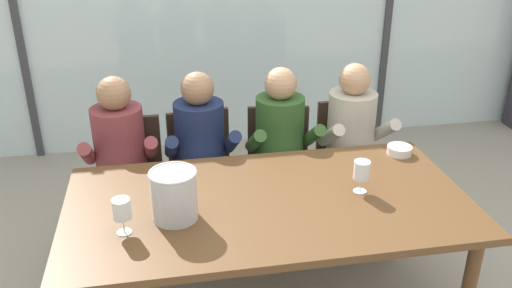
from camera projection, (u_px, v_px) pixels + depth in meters
name	position (u px, v px, depth m)	size (l,w,h in m)	color
ground	(240.00, 222.00, 3.95)	(14.00, 14.00, 0.00)	#9E9384
window_glass_panel	(213.00, 5.00, 4.71)	(7.23, 0.03, 2.60)	silver
window_mullion_left	(15.00, 12.00, 4.42)	(0.06, 0.06, 2.60)	#38383D
dining_table	(268.00, 212.00, 2.76)	(2.03, 1.06, 0.77)	brown
chair_near_curtain	(131.00, 175.00, 3.55)	(0.44, 0.44, 0.87)	#332319
chair_left_of_center	(203.00, 167.00, 3.65)	(0.48, 0.48, 0.87)	#332319
chair_center	(279.00, 162.00, 3.71)	(0.50, 0.50, 0.87)	#332319
chair_right_of_center	(348.00, 154.00, 3.82)	(0.46, 0.46, 0.87)	#332319
person_maroon_top	(121.00, 159.00, 3.37)	(0.48, 0.62, 1.19)	brown
person_navy_polo	(202.00, 153.00, 3.45)	(0.47, 0.62, 1.19)	#192347
person_olive_shirt	(282.00, 146.00, 3.53)	(0.47, 0.62, 1.19)	#2D5123
person_beige_jumper	(354.00, 141.00, 3.61)	(0.47, 0.62, 1.19)	#B7AD9E
ice_bucket_primary	(174.00, 194.00, 2.53)	(0.22, 0.22, 0.25)	#B7B7BC
tasting_bowl	(399.00, 150.00, 3.20)	(0.15, 0.15, 0.05)	silver
wine_glass_by_left_taster	(362.00, 171.00, 2.76)	(0.08, 0.08, 0.17)	silver
wine_glass_near_bucket	(122.00, 210.00, 2.42)	(0.08, 0.08, 0.17)	silver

